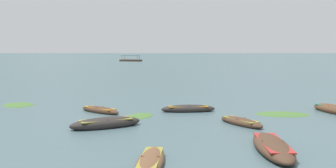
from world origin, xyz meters
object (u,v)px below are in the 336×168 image
(rowboat_9, at_px, (100,110))
(ferry_0, at_px, (131,60))
(rowboat_1, at_px, (241,122))
(rowboat_2, at_px, (272,147))
(rowboat_6, at_px, (188,109))
(rowboat_8, at_px, (334,109))
(rowboat_7, at_px, (150,161))
(rowboat_11, at_px, (106,123))

(rowboat_9, xyz_separation_m, ferry_0, (-13.42, 125.15, 0.30))
(rowboat_1, distance_m, rowboat_2, 5.27)
(rowboat_6, height_order, rowboat_8, rowboat_8)
(rowboat_1, distance_m, ferry_0, 130.74)
(rowboat_6, bearing_deg, rowboat_1, -57.74)
(rowboat_1, xyz_separation_m, rowboat_2, (0.29, -5.26, 0.04))
(rowboat_9, bearing_deg, rowboat_1, -24.39)
(rowboat_2, distance_m, rowboat_7, 4.98)
(rowboat_2, height_order, ferry_0, ferry_0)
(rowboat_8, bearing_deg, rowboat_2, -124.25)
(rowboat_9, relative_size, rowboat_11, 0.83)
(rowboat_2, height_order, rowboat_6, rowboat_2)
(rowboat_6, distance_m, rowboat_7, 11.46)
(rowboat_11, bearing_deg, rowboat_9, 105.29)
(rowboat_8, height_order, rowboat_11, rowboat_11)
(rowboat_7, height_order, rowboat_8, rowboat_8)
(rowboat_6, relative_size, rowboat_7, 0.97)
(rowboat_9, bearing_deg, rowboat_11, -74.71)
(rowboat_6, height_order, ferry_0, ferry_0)
(rowboat_11, distance_m, ferry_0, 130.57)
(ferry_0, bearing_deg, rowboat_1, -80.43)
(rowboat_1, distance_m, rowboat_6, 5.00)
(rowboat_2, distance_m, rowboat_9, 12.47)
(rowboat_1, bearing_deg, rowboat_7, -121.32)
(rowboat_7, xyz_separation_m, rowboat_8, (10.95, 11.16, 0.05))
(rowboat_1, xyz_separation_m, ferry_0, (-21.74, 128.92, 0.30))
(rowboat_1, xyz_separation_m, rowboat_7, (-4.33, -7.12, -0.00))
(rowboat_11, xyz_separation_m, ferry_0, (-14.68, 129.74, 0.24))
(rowboat_2, distance_m, rowboat_8, 11.25)
(ferry_0, bearing_deg, rowboat_2, -80.68)
(rowboat_8, distance_m, rowboat_11, 14.52)
(rowboat_11, height_order, ferry_0, ferry_0)
(rowboat_1, distance_m, rowboat_9, 9.13)
(rowboat_2, height_order, rowboat_9, rowboat_2)
(rowboat_2, bearing_deg, rowboat_6, 107.31)
(rowboat_2, height_order, rowboat_7, rowboat_2)
(rowboat_2, relative_size, rowboat_6, 1.23)
(rowboat_6, xyz_separation_m, ferry_0, (-19.07, 124.70, 0.27))
(rowboat_7, xyz_separation_m, rowboat_9, (-3.98, 10.89, 0.01))
(rowboat_2, distance_m, rowboat_6, 9.93)
(rowboat_11, bearing_deg, ferry_0, 96.46)
(rowboat_1, xyz_separation_m, rowboat_8, (6.62, 4.04, 0.05))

